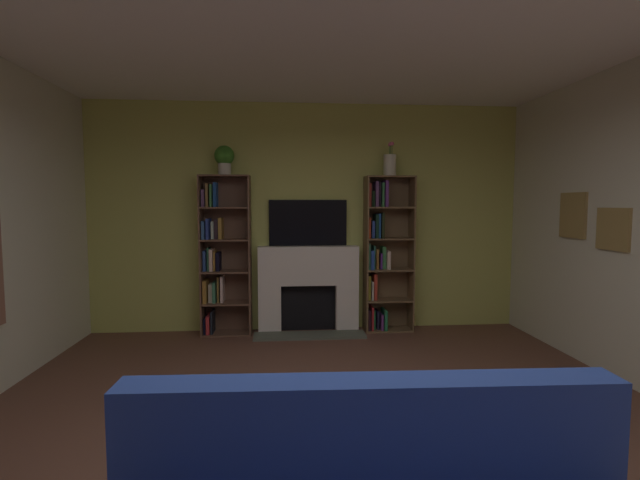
% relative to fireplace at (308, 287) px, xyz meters
% --- Properties ---
extents(ground_plane, '(7.51, 7.51, 0.00)m').
position_rel_fireplace_xyz_m(ground_plane, '(0.00, -3.02, -0.56)').
color(ground_plane, brown).
extents(wall_back_accent, '(5.47, 0.06, 2.83)m').
position_rel_fireplace_xyz_m(wall_back_accent, '(0.00, 0.14, 0.85)').
color(wall_back_accent, '#BEC45F').
rests_on(wall_back_accent, ground_plane).
extents(fireplace, '(1.34, 0.52, 1.06)m').
position_rel_fireplace_xyz_m(fireplace, '(0.00, 0.00, 0.00)').
color(fireplace, white).
rests_on(fireplace, ground_plane).
extents(tv, '(0.97, 0.06, 0.57)m').
position_rel_fireplace_xyz_m(tv, '(0.00, 0.08, 0.79)').
color(tv, black).
rests_on(tv, fireplace).
extents(bookshelf_left, '(0.59, 0.31, 1.93)m').
position_rel_fireplace_xyz_m(bookshelf_left, '(-1.07, -0.00, 0.39)').
color(bookshelf_left, brown).
rests_on(bookshelf_left, ground_plane).
extents(bookshelf_right, '(0.59, 0.30, 1.93)m').
position_rel_fireplace_xyz_m(bookshelf_right, '(0.93, -0.00, 0.41)').
color(bookshelf_right, brown).
rests_on(bookshelf_right, ground_plane).
extents(potted_plant, '(0.24, 0.24, 0.35)m').
position_rel_fireplace_xyz_m(potted_plant, '(-1.00, -0.04, 1.57)').
color(potted_plant, beige).
rests_on(potted_plant, bookshelf_left).
extents(vase_with_flowers, '(0.15, 0.15, 0.42)m').
position_rel_fireplace_xyz_m(vase_with_flowers, '(1.00, -0.04, 1.51)').
color(vase_with_flowers, beige).
rests_on(vase_with_flowers, bookshelf_right).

